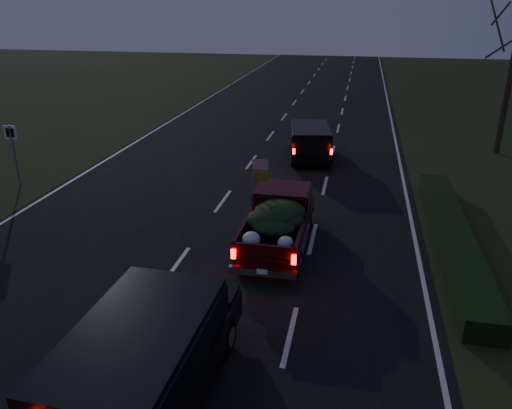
% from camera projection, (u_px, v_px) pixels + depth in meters
% --- Properties ---
extents(ground, '(120.00, 120.00, 0.00)m').
position_uv_depth(ground, '(176.00, 266.00, 14.07)').
color(ground, black).
rests_on(ground, ground).
extents(road_asphalt, '(14.00, 120.00, 0.02)m').
position_uv_depth(road_asphalt, '(176.00, 266.00, 14.07)').
color(road_asphalt, black).
rests_on(road_asphalt, ground).
extents(hedge_row, '(1.00, 10.00, 0.60)m').
position_uv_depth(hedge_row, '(452.00, 236.00, 15.21)').
color(hedge_row, black).
rests_on(hedge_row, ground).
extents(route_sign, '(0.55, 0.08, 2.50)m').
position_uv_depth(route_sign, '(13.00, 146.00, 19.58)').
color(route_sign, gray).
rests_on(route_sign, ground).
extents(pickup_truck, '(1.77, 4.58, 2.40)m').
position_uv_depth(pickup_truck, '(278.00, 218.00, 14.96)').
color(pickup_truck, '#35070C').
rests_on(pickup_truck, ground).
extents(lead_suv, '(2.48, 4.56, 1.24)m').
position_uv_depth(lead_suv, '(310.00, 139.00, 23.44)').
color(lead_suv, black).
rests_on(lead_suv, ground).
extents(rear_suv, '(2.45, 5.27, 1.50)m').
position_uv_depth(rear_suv, '(142.00, 357.00, 8.75)').
color(rear_suv, black).
rests_on(rear_suv, ground).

